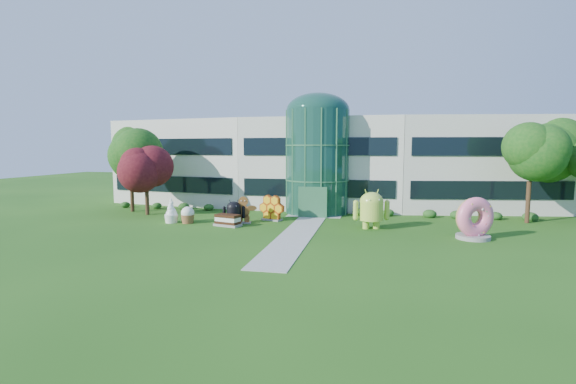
% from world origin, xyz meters
% --- Properties ---
extents(ground, '(140.00, 140.00, 0.00)m').
position_xyz_m(ground, '(0.00, 0.00, 0.00)').
color(ground, '#215114').
rests_on(ground, ground).
extents(building, '(46.00, 15.00, 9.30)m').
position_xyz_m(building, '(0.00, 18.00, 4.65)').
color(building, beige).
rests_on(building, ground).
extents(atrium, '(6.00, 6.00, 9.80)m').
position_xyz_m(atrium, '(0.00, 12.00, 4.90)').
color(atrium, '#194738').
rests_on(atrium, ground).
extents(walkway, '(2.40, 20.00, 0.04)m').
position_xyz_m(walkway, '(0.00, 2.00, 0.02)').
color(walkway, '#9E9E93').
rests_on(walkway, ground).
extents(tree_red, '(4.00, 4.00, 6.00)m').
position_xyz_m(tree_red, '(-15.50, 7.50, 3.00)').
color(tree_red, '#3F0C14').
rests_on(tree_red, ground).
extents(trees_backdrop, '(52.00, 8.00, 8.40)m').
position_xyz_m(trees_backdrop, '(0.00, 13.00, 4.20)').
color(trees_backdrop, '#124812').
rests_on(trees_backdrop, ground).
extents(android_green, '(3.40, 2.71, 3.38)m').
position_xyz_m(android_green, '(5.22, 4.78, 1.69)').
color(android_green, '#B2D644').
rests_on(android_green, ground).
extents(android_black, '(2.20, 1.76, 2.19)m').
position_xyz_m(android_black, '(-5.97, 4.72, 1.09)').
color(android_black, black).
rests_on(android_black, ground).
extents(donut, '(3.15, 2.48, 2.95)m').
position_xyz_m(donut, '(12.15, 2.47, 1.48)').
color(donut, '#F35C88').
rests_on(donut, ground).
extents(gingerbread, '(2.60, 1.44, 2.27)m').
position_xyz_m(gingerbread, '(-5.24, 5.05, 1.13)').
color(gingerbread, brown).
rests_on(gingerbread, ground).
extents(ice_cream_sandwich, '(2.36, 1.63, 0.96)m').
position_xyz_m(ice_cream_sandwich, '(-6.09, 3.53, 0.48)').
color(ice_cream_sandwich, black).
rests_on(ice_cream_sandwich, ground).
extents(honeycomb, '(2.69, 1.69, 1.99)m').
position_xyz_m(honeycomb, '(-3.25, 6.84, 1.00)').
color(honeycomb, yellow).
rests_on(honeycomb, ground).
extents(froyo, '(1.55, 1.55, 2.09)m').
position_xyz_m(froyo, '(-11.25, 4.02, 1.04)').
color(froyo, white).
rests_on(froyo, ground).
extents(cupcake, '(1.55, 1.55, 1.41)m').
position_xyz_m(cupcake, '(-9.80, 4.08, 0.70)').
color(cupcake, white).
rests_on(cupcake, ground).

